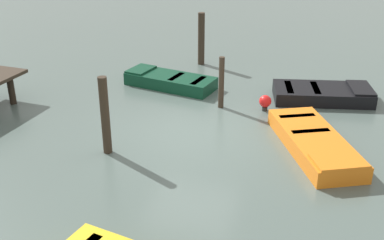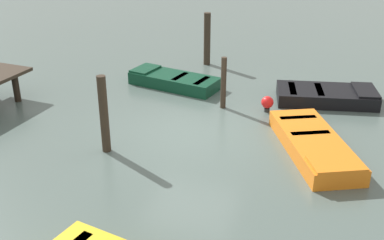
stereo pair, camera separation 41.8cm
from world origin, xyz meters
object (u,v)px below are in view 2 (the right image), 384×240
Objects in this scene: rowboat_black at (327,95)px; marker_buoy at (267,103)px; rowboat_orange at (314,145)px; mooring_piling_far_right at (207,39)px; mooring_piling_mid_left at (104,115)px; rowboat_dark_green at (174,80)px; mooring_piling_near_right at (223,83)px.

marker_buoy is at bearing -151.46° from rowboat_black.
mooring_piling_far_right is at bearing -168.21° from rowboat_orange.
mooring_piling_far_right reaches higher than marker_buoy.
rowboat_orange is 5.14m from mooring_piling_mid_left.
rowboat_black is at bearing -166.19° from rowboat_dark_green.
rowboat_black is 1.62× the size of mooring_piling_far_right.
mooring_piling_far_right is 4.91m from marker_buoy.
mooring_piling_near_right is 1.41m from marker_buoy.
rowboat_orange is 2.34× the size of mooring_piling_near_right.
rowboat_orange is at bearing -126.66° from mooring_piling_near_right.
rowboat_dark_green is at bearing 57.54° from mooring_piling_near_right.
mooring_piling_near_right is (-3.96, -1.62, -0.20)m from mooring_piling_far_right.
rowboat_dark_green is 4.87m from mooring_piling_mid_left.
rowboat_black is 2.02× the size of mooring_piling_near_right.
mooring_piling_far_right is at bearing 22.29° from mooring_piling_near_right.
mooring_piling_mid_left is 4.99m from marker_buoy.
mooring_piling_far_right reaches higher than rowboat_black.
mooring_piling_far_right is (2.68, -0.39, 0.76)m from rowboat_dark_green.
rowboat_dark_green is at bearing 70.21° from marker_buoy.
mooring_piling_mid_left is at bearing -146.14° from rowboat_black.
mooring_piling_far_right reaches higher than mooring_piling_near_right.
rowboat_dark_green is 2.02× the size of mooring_piling_near_right.
rowboat_orange is at bearing -145.48° from marker_buoy.
mooring_piling_mid_left is at bearing 136.82° from marker_buoy.
mooring_piling_mid_left reaches higher than mooring_piling_near_right.
rowboat_orange is 5.89m from rowboat_dark_green.
rowboat_dark_green is at bearing 170.78° from rowboat_black.
mooring_piling_near_right is at bearing -151.08° from rowboat_orange.
marker_buoy reaches higher than rowboat_orange.
mooring_piling_mid_left reaches higher than rowboat_black.
mooring_piling_mid_left is (-4.93, 5.01, 0.76)m from rowboat_black.
mooring_piling_near_right is (3.52, -2.07, -0.19)m from mooring_piling_mid_left.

